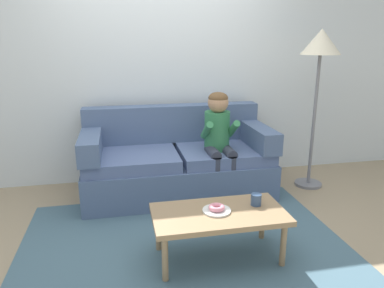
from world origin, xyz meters
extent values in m
plane|color=#9E896B|center=(0.00, 0.00, 0.00)|extent=(10.00, 10.00, 0.00)
cube|color=silver|center=(0.00, 1.40, 1.40)|extent=(8.00, 0.10, 2.80)
cube|color=#476675|center=(0.00, -0.25, 0.01)|extent=(2.59, 1.92, 0.01)
cube|color=slate|center=(0.13, 0.80, 0.19)|extent=(1.94, 0.90, 0.38)
cube|color=slate|center=(-0.36, 0.75, 0.44)|extent=(0.93, 0.74, 0.12)
cube|color=slate|center=(0.61, 0.75, 0.44)|extent=(0.93, 0.74, 0.12)
cube|color=slate|center=(0.13, 1.15, 0.70)|extent=(1.94, 0.20, 0.41)
cube|color=slate|center=(-0.74, 0.80, 0.61)|extent=(0.20, 0.90, 0.22)
cube|color=slate|center=(1.00, 0.80, 0.61)|extent=(0.20, 0.90, 0.22)
cube|color=#937551|center=(0.22, -0.46, 0.37)|extent=(0.98, 0.51, 0.04)
cylinder|color=#937551|center=(-0.21, -0.66, 0.17)|extent=(0.04, 0.04, 0.35)
cylinder|color=#937551|center=(0.65, -0.66, 0.17)|extent=(0.04, 0.04, 0.35)
cylinder|color=#937551|center=(-0.21, -0.27, 0.17)|extent=(0.04, 0.04, 0.35)
cylinder|color=#937551|center=(0.65, -0.27, 0.17)|extent=(0.04, 0.04, 0.35)
cylinder|color=#337A4C|center=(0.53, 0.72, 0.70)|extent=(0.26, 0.26, 0.40)
sphere|color=tan|center=(0.53, 0.70, 1.00)|extent=(0.21, 0.21, 0.21)
ellipsoid|color=brown|center=(0.53, 0.70, 1.04)|extent=(0.20, 0.20, 0.12)
cylinder|color=#333847|center=(0.45, 0.57, 0.51)|extent=(0.11, 0.30, 0.11)
cylinder|color=#333847|center=(0.45, 0.42, 0.28)|extent=(0.09, 0.09, 0.44)
cube|color=black|center=(0.45, 0.37, 0.03)|extent=(0.10, 0.20, 0.06)
cylinder|color=#337A4C|center=(0.39, 0.62, 0.74)|extent=(0.07, 0.29, 0.23)
cylinder|color=#333847|center=(0.61, 0.57, 0.51)|extent=(0.11, 0.30, 0.11)
cylinder|color=#333847|center=(0.61, 0.42, 0.28)|extent=(0.09, 0.09, 0.44)
cube|color=black|center=(0.61, 0.37, 0.03)|extent=(0.10, 0.20, 0.06)
cylinder|color=#337A4C|center=(0.67, 0.62, 0.74)|extent=(0.07, 0.29, 0.23)
cylinder|color=white|center=(0.21, -0.45, 0.39)|extent=(0.21, 0.21, 0.01)
torus|color=pink|center=(0.21, -0.45, 0.42)|extent=(0.16, 0.16, 0.04)
cylinder|color=#334C72|center=(0.53, -0.41, 0.43)|extent=(0.08, 0.08, 0.09)
cylinder|color=slate|center=(1.63, 0.73, 0.01)|extent=(0.30, 0.30, 0.03)
cylinder|color=slate|center=(1.63, 0.73, 0.77)|extent=(0.04, 0.04, 1.48)
cone|color=beige|center=(1.63, 0.73, 1.59)|extent=(0.41, 0.41, 0.26)
camera|label=1|loc=(-0.46, -2.79, 1.60)|focal=33.94mm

